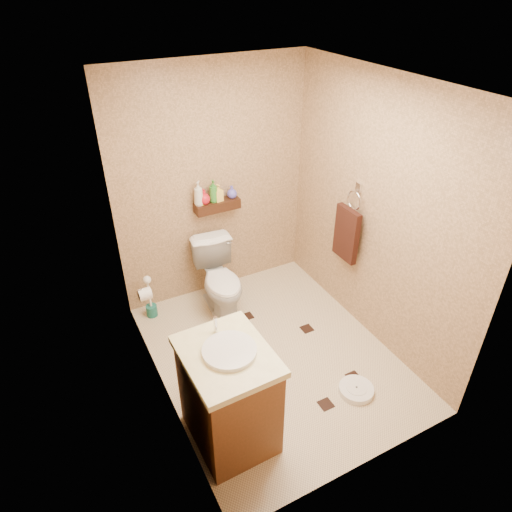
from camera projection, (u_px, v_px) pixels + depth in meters
ground at (273, 355)px, 4.21m from camera, size 2.50×2.50×0.00m
wall_back at (213, 186)px, 4.50m from camera, size 2.00×0.04×2.40m
wall_front at (383, 344)px, 2.63m from camera, size 2.00×0.04×2.40m
wall_left at (151, 279)px, 3.17m from camera, size 0.04×2.50×2.40m
wall_right at (376, 216)px, 3.95m from camera, size 0.04×2.50×2.40m
ceiling at (280, 84)px, 2.91m from camera, size 2.00×2.50×0.02m
wall_shelf at (217, 206)px, 4.53m from camera, size 0.46×0.14×0.10m
floor_accents at (276, 355)px, 4.21m from camera, size 1.16×1.40×0.01m
toilet at (221, 280)px, 4.58m from camera, size 0.48×0.76×0.74m
vanity at (229, 395)px, 3.27m from camera, size 0.59×0.71×0.99m
bathroom_scale at (356, 390)px, 3.83m from camera, size 0.30×0.30×0.06m
toilet_brush at (150, 302)px, 4.60m from camera, size 0.11×0.11×0.49m
towel_ring at (347, 232)px, 4.24m from camera, size 0.12×0.30×0.76m
toilet_paper at (145, 294)px, 4.01m from camera, size 0.12×0.11×0.12m
bottle_a at (198, 194)px, 4.37m from camera, size 0.13×0.13×0.24m
bottle_b at (201, 198)px, 4.40m from camera, size 0.07×0.07×0.14m
bottle_c at (204, 197)px, 4.41m from camera, size 0.13×0.13×0.15m
bottle_d at (213, 191)px, 4.43m from camera, size 0.09×0.09×0.23m
bottle_e at (218, 193)px, 4.47m from camera, size 0.09×0.09×0.17m
bottle_f at (232, 192)px, 4.54m from camera, size 0.11×0.11×0.13m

